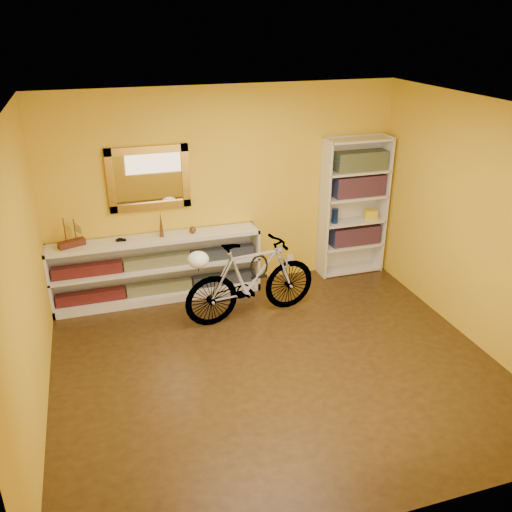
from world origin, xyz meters
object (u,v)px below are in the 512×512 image
object	(u,v)px
helmet	(198,260)
bookcase	(354,207)
console_unit	(158,269)
bicycle	(251,279)

from	to	relation	value
helmet	bookcase	bearing A→B (deg)	20.57
console_unit	bookcase	bearing A→B (deg)	0.53
console_unit	bicycle	size ratio (longest dim) A/B	1.54
helmet	console_unit	bearing A→B (deg)	112.90
bookcase	helmet	world-z (taller)	bookcase
console_unit	bookcase	size ratio (longest dim) A/B	1.37
bookcase	bicycle	distance (m)	1.93
console_unit	helmet	distance (m)	1.03
bookcase	bicycle	world-z (taller)	bookcase
bicycle	console_unit	bearing A→B (deg)	45.19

